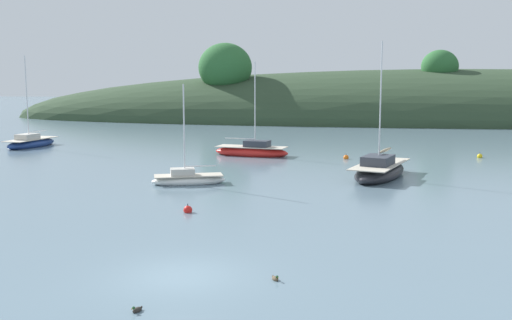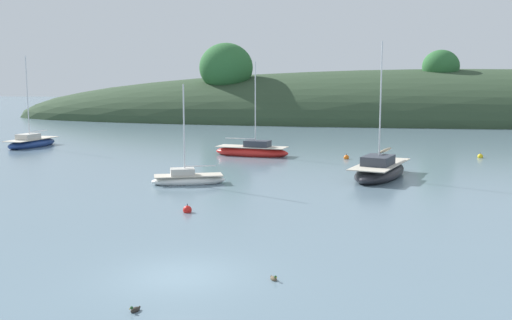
{
  "view_description": "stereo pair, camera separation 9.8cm",
  "coord_description": "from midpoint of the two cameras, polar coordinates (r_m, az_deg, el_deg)",
  "views": [
    {
      "loc": [
        4.87,
        -18.4,
        6.49
      ],
      "look_at": [
        0.0,
        20.0,
        1.2
      ],
      "focal_mm": 41.2,
      "sensor_mm": 36.0,
      "label": 1
    },
    {
      "loc": [
        4.97,
        -18.39,
        6.49
      ],
      "look_at": [
        0.0,
        20.0,
        1.2
      ],
      "focal_mm": 41.2,
      "sensor_mm": 36.0,
      "label": 2
    }
  ],
  "objects": [
    {
      "name": "ground_plane",
      "position": [
        20.12,
        -7.46,
        -11.11
      ],
      "size": [
        400.0,
        400.0,
        0.0
      ],
      "primitive_type": "plane",
      "color": "slate"
    },
    {
      "name": "far_shoreline_hill",
      "position": [
        101.31,
        18.63,
        3.75
      ],
      "size": [
        150.0,
        36.0,
        20.52
      ],
      "color": "#2D422B",
      "rests_on": "ground"
    },
    {
      "name": "sailboat_blue_center",
      "position": [
        40.18,
        11.87,
        -1.02
      ],
      "size": [
        5.08,
        8.19,
        9.26
      ],
      "color": "#232328",
      "rests_on": "ground"
    },
    {
      "name": "sailboat_black_sloop",
      "position": [
        61.47,
        -21.05,
        1.57
      ],
      "size": [
        3.26,
        6.73,
        9.01
      ],
      "color": "navy",
      "rests_on": "ground"
    },
    {
      "name": "sailboat_teal_outer",
      "position": [
        37.16,
        -6.7,
        -1.85
      ],
      "size": [
        4.89,
        2.92,
        6.4
      ],
      "color": "white",
      "rests_on": "ground"
    },
    {
      "name": "sailboat_navy_dinghy",
      "position": [
        50.68,
        -0.45,
        0.87
      ],
      "size": [
        6.88,
        3.49,
        8.26
      ],
      "color": "red",
      "rests_on": "ground"
    },
    {
      "name": "mooring_buoy_inner",
      "position": [
        29.26,
        -6.73,
        -4.85
      ],
      "size": [
        0.44,
        0.44,
        0.54
      ],
      "color": "red",
      "rests_on": "ground"
    },
    {
      "name": "mooring_buoy_outer",
      "position": [
        49.11,
        8.68,
        0.24
      ],
      "size": [
        0.44,
        0.44,
        0.54
      ],
      "color": "orange",
      "rests_on": "ground"
    },
    {
      "name": "mooring_buoy_channel",
      "position": [
        52.76,
        20.85,
        0.34
      ],
      "size": [
        0.44,
        0.44,
        0.54
      ],
      "color": "yellow",
      "rests_on": "ground"
    },
    {
      "name": "duck_lead",
      "position": [
        17.43,
        -11.63,
        -14.05
      ],
      "size": [
        0.3,
        0.41,
        0.24
      ],
      "color": "#2D2823",
      "rests_on": "ground"
    },
    {
      "name": "duck_lone_left",
      "position": [
        19.57,
        1.73,
        -11.43
      ],
      "size": [
        0.33,
        0.4,
        0.24
      ],
      "color": "brown",
      "rests_on": "ground"
    }
  ]
}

